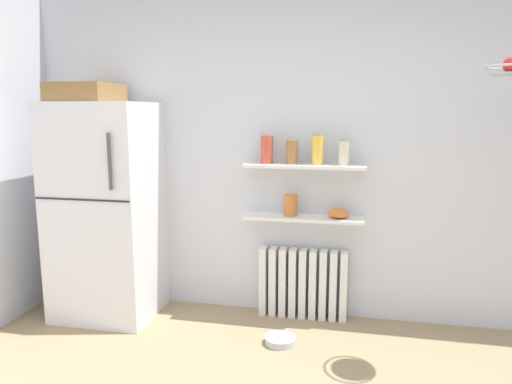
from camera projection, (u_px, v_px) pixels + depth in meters
back_wall at (306, 152)px, 3.66m from camera, size 7.04×0.10×2.60m
refrigerator at (106, 207)px, 3.68m from camera, size 0.76×0.67×1.82m
radiator at (303, 283)px, 3.70m from camera, size 0.69×0.12×0.55m
wall_shelf_lower at (304, 218)px, 3.58m from camera, size 0.91×0.22×0.02m
wall_shelf_upper at (304, 166)px, 3.51m from camera, size 0.91×0.22×0.02m
storage_jar_0 at (267, 149)px, 3.55m from camera, size 0.09×0.09×0.23m
storage_jar_1 at (292, 151)px, 3.52m from camera, size 0.08×0.08×0.20m
storage_jar_2 at (318, 149)px, 3.47m from camera, size 0.09×0.09×0.23m
storage_jar_3 at (344, 152)px, 3.44m from camera, size 0.08×0.08×0.20m
vase at (291, 205)px, 3.59m from camera, size 0.10×0.10×0.16m
shelf_bowl at (339, 213)px, 3.52m from camera, size 0.16×0.16×0.07m
pet_food_bowl at (280, 340)px, 3.30m from camera, size 0.22×0.22×0.05m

